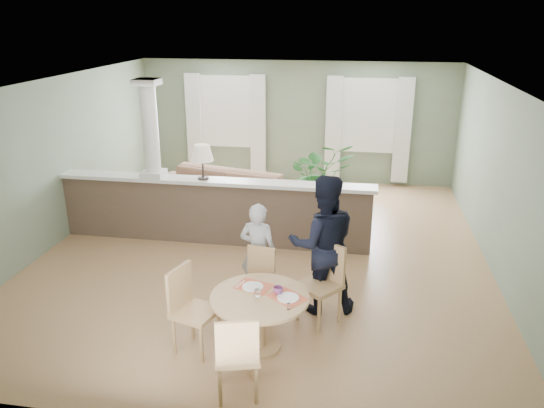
% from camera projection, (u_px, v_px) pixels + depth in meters
% --- Properties ---
extents(ground, '(8.00, 8.00, 0.00)m').
position_uv_depth(ground, '(265.00, 250.00, 8.68)').
color(ground, tan).
rests_on(ground, ground).
extents(room_shell, '(7.02, 8.02, 2.71)m').
position_uv_depth(room_shell, '(269.00, 133.00, 8.65)').
color(room_shell, gray).
rests_on(room_shell, ground).
extents(pony_wall, '(5.32, 0.38, 2.70)m').
position_uv_depth(pony_wall, '(208.00, 202.00, 8.78)').
color(pony_wall, brown).
rests_on(pony_wall, ground).
extents(sofa, '(3.04, 1.78, 0.83)m').
position_uv_depth(sofa, '(219.00, 195.00, 10.03)').
color(sofa, '#996C53').
rests_on(sofa, ground).
extents(houseplant, '(1.53, 1.44, 1.37)m').
position_uv_depth(houseplant, '(320.00, 175.00, 10.33)').
color(houseplant, '#2A6A2B').
rests_on(houseplant, ground).
extents(dining_table, '(1.12, 1.12, 0.77)m').
position_uv_depth(dining_table, '(261.00, 307.00, 5.98)').
color(dining_table, tan).
rests_on(dining_table, ground).
extents(chair_far_boy, '(0.44, 0.44, 0.86)m').
position_uv_depth(chair_far_boy, '(259.00, 277.00, 6.78)').
color(chair_far_boy, tan).
rests_on(chair_far_boy, ground).
extents(chair_far_man, '(0.64, 0.64, 1.01)m').
position_uv_depth(chair_far_man, '(324.00, 279.00, 6.56)').
color(chair_far_man, tan).
rests_on(chair_far_man, ground).
extents(chair_near, '(0.54, 0.54, 0.96)m').
position_uv_depth(chair_near, '(237.00, 353.00, 5.17)').
color(chair_near, tan).
rests_on(chair_near, ground).
extents(chair_side, '(0.57, 0.57, 1.01)m').
position_uv_depth(chair_side, '(190.00, 306.00, 5.97)').
color(chair_side, tan).
rests_on(chair_side, ground).
extents(child_person, '(0.54, 0.40, 1.37)m').
position_uv_depth(child_person, '(258.00, 252.00, 6.99)').
color(child_person, '#A7A8AD').
rests_on(child_person, ground).
extents(man_person, '(1.02, 0.88, 1.83)m').
position_uv_depth(man_person, '(323.00, 244.00, 6.69)').
color(man_person, black).
rests_on(man_person, ground).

